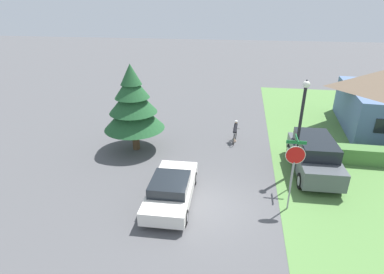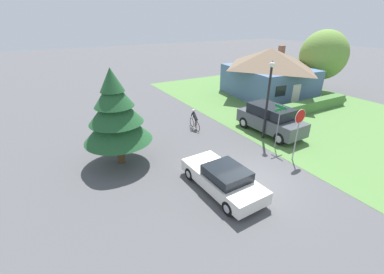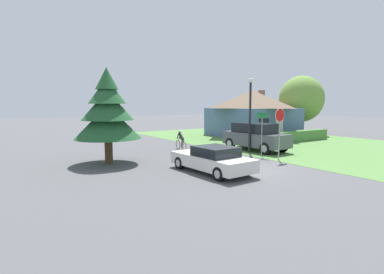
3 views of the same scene
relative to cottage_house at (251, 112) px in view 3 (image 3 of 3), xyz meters
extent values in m
plane|color=#515154|center=(-12.01, -11.18, -2.46)|extent=(140.00, 140.00, 0.00)
cube|color=#568442|center=(-0.78, -7.18, -2.45)|extent=(16.00, 36.00, 0.01)
cube|color=slate|center=(0.00, 0.00, -1.01)|extent=(7.34, 8.34, 2.90)
pyramid|color=#75604C|center=(0.00, 0.00, 1.36)|extent=(7.93, 9.01, 1.84)
cube|color=silver|center=(-0.34, -3.91, -1.46)|extent=(0.90, 0.14, 2.00)
cube|color=black|center=(-2.21, -3.75, -0.86)|extent=(1.10, 0.16, 0.90)
cube|color=brown|center=(2.06, 0.60, 1.94)|extent=(0.54, 0.54, 0.80)
cube|color=#4C7A3D|center=(-0.77, -5.63, -1.98)|extent=(9.22, 0.90, 0.95)
cube|color=silver|center=(-13.62, -10.91, -1.92)|extent=(2.02, 4.51, 0.59)
cube|color=black|center=(-13.61, -11.21, -1.40)|extent=(1.70, 1.94, 0.45)
cylinder|color=black|center=(-14.51, -9.43, -2.15)|extent=(0.26, 0.63, 0.62)
cylinder|color=#ADADB2|center=(-14.51, -9.43, -2.15)|extent=(0.26, 0.37, 0.36)
cylinder|color=black|center=(-12.85, -9.37, -2.15)|extent=(0.26, 0.63, 0.62)
cylinder|color=#ADADB2|center=(-12.85, -9.37, -2.15)|extent=(0.26, 0.37, 0.36)
cylinder|color=black|center=(-14.40, -12.45, -2.15)|extent=(0.26, 0.63, 0.62)
cylinder|color=#ADADB2|center=(-14.40, -12.45, -2.15)|extent=(0.26, 0.37, 0.36)
cylinder|color=black|center=(-12.73, -12.39, -2.15)|extent=(0.26, 0.63, 0.62)
cylinder|color=#ADADB2|center=(-12.73, -12.39, -2.15)|extent=(0.26, 0.37, 0.36)
torus|color=black|center=(-11.08, -4.44, -2.13)|extent=(0.11, 0.69, 0.69)
torus|color=black|center=(-10.99, -3.47, -2.13)|extent=(0.11, 0.69, 0.69)
cylinder|color=beige|center=(-11.06, -4.20, -1.99)|extent=(0.05, 0.17, 0.51)
cylinder|color=beige|center=(-11.02, -3.84, -1.96)|extent=(0.10, 0.61, 0.60)
cylinder|color=beige|center=(-11.03, -3.91, -1.71)|extent=(0.11, 0.73, 0.11)
cylinder|color=beige|center=(-11.07, -4.29, -2.19)|extent=(0.07, 0.33, 0.15)
cylinder|color=beige|center=(-11.07, -4.35, -1.94)|extent=(0.05, 0.21, 0.40)
cylinder|color=beige|center=(-10.99, -3.51, -1.90)|extent=(0.05, 0.12, 0.47)
cylinder|color=black|center=(-10.99, -3.55, -1.67)|extent=(0.44, 0.07, 0.02)
ellipsoid|color=black|center=(-11.06, -4.27, -1.72)|extent=(0.10, 0.21, 0.05)
cylinder|color=slate|center=(-11.06, -4.28, -1.87)|extent=(0.13, 0.25, 0.42)
cylinder|color=slate|center=(-11.06, -4.12, -1.95)|extent=(0.13, 0.25, 0.57)
cylinder|color=tan|center=(-11.05, -4.21, -2.22)|extent=(0.08, 0.08, 0.30)
cylinder|color=tan|center=(-11.00, -4.05, -2.31)|extent=(0.17, 0.08, 0.21)
cylinder|color=black|center=(-11.04, -4.00, -1.49)|extent=(0.29, 0.69, 0.57)
cylinder|color=black|center=(-11.00, -3.78, -1.49)|extent=(0.09, 0.25, 0.35)
cylinder|color=black|center=(-11.00, -3.50, -1.49)|extent=(0.09, 0.25, 0.35)
sphere|color=tan|center=(-11.01, -3.73, -1.15)|extent=(0.19, 0.19, 0.19)
ellipsoid|color=white|center=(-11.01, -3.73, -1.10)|extent=(0.22, 0.18, 0.12)
cube|color=#4C5156|center=(-6.82, -7.22, -1.64)|extent=(2.15, 4.91, 0.91)
cube|color=black|center=(-6.82, -7.13, -0.84)|extent=(1.84, 3.09, 0.68)
cylinder|color=black|center=(-7.76, -5.61, -2.05)|extent=(0.28, 0.82, 0.81)
cylinder|color=#ADADB2|center=(-7.76, -5.61, -2.05)|extent=(0.28, 0.48, 0.47)
cylinder|color=black|center=(-6.00, -5.54, -2.05)|extent=(0.28, 0.82, 0.81)
cylinder|color=#ADADB2|center=(-6.00, -5.54, -2.05)|extent=(0.28, 0.48, 0.47)
cylinder|color=black|center=(-7.64, -8.90, -2.05)|extent=(0.28, 0.82, 0.81)
cylinder|color=#ADADB2|center=(-7.64, -8.90, -2.05)|extent=(0.28, 0.48, 0.47)
cylinder|color=black|center=(-5.87, -8.83, -2.05)|extent=(0.28, 0.82, 0.81)
cylinder|color=#ADADB2|center=(-5.87, -8.83, -2.05)|extent=(0.28, 0.48, 0.47)
cylinder|color=gray|center=(-8.45, -10.66, -1.29)|extent=(0.07, 0.07, 2.33)
cylinder|color=red|center=(-8.45, -10.66, 0.20)|extent=(0.75, 0.04, 0.75)
cylinder|color=silver|center=(-8.45, -10.66, 0.20)|extent=(0.80, 0.04, 0.80)
cylinder|color=black|center=(-7.85, -7.66, -0.10)|extent=(0.15, 0.15, 4.72)
sphere|color=white|center=(-7.85, -7.66, 2.42)|extent=(0.34, 0.34, 0.34)
cone|color=black|center=(-7.85, -7.66, 2.59)|extent=(0.20, 0.20, 0.14)
cylinder|color=gray|center=(-8.16, -9.05, -1.23)|extent=(0.06, 0.06, 2.45)
cube|color=#197238|center=(-8.16, -9.05, 0.05)|extent=(0.90, 0.03, 0.16)
cube|color=#197238|center=(-8.16, -9.05, 0.21)|extent=(0.03, 0.90, 0.16)
cylinder|color=#4C3823|center=(-17.04, -6.04, -1.76)|extent=(0.43, 0.43, 1.40)
cone|color=#23562D|center=(-17.04, -6.04, -0.13)|extent=(3.62, 3.62, 1.85)
cone|color=#23562D|center=(-17.04, -6.04, 0.77)|extent=(2.82, 2.82, 1.63)
cone|color=#23562D|center=(-17.04, -6.04, 1.56)|extent=(2.03, 2.03, 1.41)
cone|color=#23562D|center=(-17.04, -6.04, 2.22)|extent=(1.23, 1.23, 1.18)
cylinder|color=#4C3823|center=(5.89, -1.63, -1.53)|extent=(0.25, 0.25, 1.85)
ellipsoid|color=olive|center=(5.89, -1.63, 1.41)|extent=(4.75, 4.75, 4.99)
camera|label=1|loc=(-10.77, -22.03, 5.79)|focal=28.00mm
camera|label=2|loc=(-19.85, -18.92, 4.99)|focal=24.00mm
camera|label=3|loc=(-22.36, -22.20, 0.81)|focal=28.00mm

